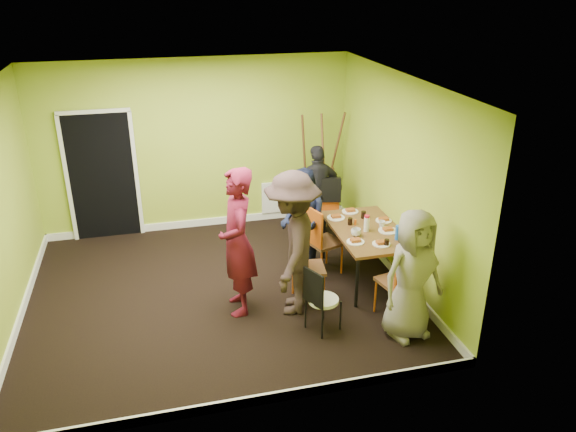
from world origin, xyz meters
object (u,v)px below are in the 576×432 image
object	(u,v)px
chair_bentwood	(320,297)
easel	(320,168)
person_left_far	(303,221)
chair_front_end	(402,278)
person_left_near	(292,244)
person_back_end	(318,191)
orange_bottle	(355,222)
chair_left_far	(320,237)
dining_table	(367,233)
chair_left_near	(302,262)
thermos	(367,224)
person_front_end	(412,275)
chair_back_end	(328,196)
blue_bottle	(398,233)
person_standing	(237,242)

from	to	relation	value
chair_bentwood	easel	world-z (taller)	easel
person_left_far	chair_bentwood	bearing A→B (deg)	-12.21
chair_front_end	person_left_near	bearing A→B (deg)	142.95
chair_front_end	person_back_end	world-z (taller)	person_back_end
orange_bottle	person_back_end	size ratio (longest dim) A/B	0.05
chair_left_far	person_left_far	xyz separation A→B (m)	(-0.20, 0.17, 0.19)
dining_table	chair_left_near	world-z (taller)	chair_left_near
thermos	person_front_end	bearing A→B (deg)	-88.59
chair_back_end	chair_front_end	world-z (taller)	chair_front_end
person_back_end	person_front_end	bearing A→B (deg)	84.68
chair_left_far	blue_bottle	size ratio (longest dim) A/B	5.16
person_left_near	chair_bentwood	bearing A→B (deg)	40.26
easel	person_standing	xyz separation A→B (m)	(-1.83, -2.48, 0.01)
dining_table	person_left_near	xyz separation A→B (m)	(-1.20, -0.52, 0.23)
thermos	person_left_near	xyz separation A→B (m)	(-1.16, -0.47, 0.07)
chair_bentwood	orange_bottle	xyz separation A→B (m)	(0.89, 1.26, 0.32)
chair_left_far	easel	size ratio (longest dim) A/B	0.54
blue_bottle	person_back_end	distance (m)	2.02
person_left_far	person_front_end	xyz separation A→B (m)	(0.79, -1.82, 0.04)
person_standing	chair_left_far	bearing A→B (deg)	117.31
blue_bottle	thermos	bearing A→B (deg)	131.73
chair_left_far	easel	distance (m)	1.97
person_left_near	person_left_far	bearing A→B (deg)	178.26
chair_front_end	person_left_near	distance (m)	1.39
person_left_near	person_front_end	xyz separation A→B (m)	(1.19, -0.87, -0.13)
chair_left_far	chair_front_end	xyz separation A→B (m)	(0.63, -1.34, 0.01)
chair_left_near	easel	bearing A→B (deg)	165.61
dining_table	chair_left_near	bearing A→B (deg)	-160.56
easel	chair_left_far	bearing A→B (deg)	-107.11
person_standing	person_front_end	bearing A→B (deg)	61.58
person_standing	thermos	bearing A→B (deg)	100.35
person_front_end	chair_bentwood	bearing A→B (deg)	149.86
person_standing	chair_front_end	bearing A→B (deg)	69.99
orange_bottle	chair_back_end	bearing A→B (deg)	89.94
blue_bottle	chair_left_near	bearing A→B (deg)	178.62
orange_bottle	person_front_end	distance (m)	1.58
orange_bottle	person_left_far	bearing A→B (deg)	159.94
chair_front_end	person_standing	distance (m)	2.05
dining_table	chair_left_near	distance (m)	1.10
dining_table	chair_bentwood	xyz separation A→B (m)	(-1.00, -1.07, -0.23)
thermos	person_left_near	bearing A→B (deg)	-157.90
orange_bottle	thermos	bearing A→B (deg)	-73.77
chair_back_end	person_front_end	bearing A→B (deg)	104.81
dining_table	easel	xyz separation A→B (m)	(-0.02, 2.12, 0.24)
orange_bottle	person_back_end	xyz separation A→B (m)	(-0.13, 1.38, -0.04)
easel	chair_bentwood	bearing A→B (deg)	-107.10
chair_bentwood	dining_table	bearing A→B (deg)	111.42
chair_left_far	dining_table	bearing A→B (deg)	47.09
orange_bottle	person_left_far	world-z (taller)	person_left_far
person_front_end	dining_table	bearing A→B (deg)	77.27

